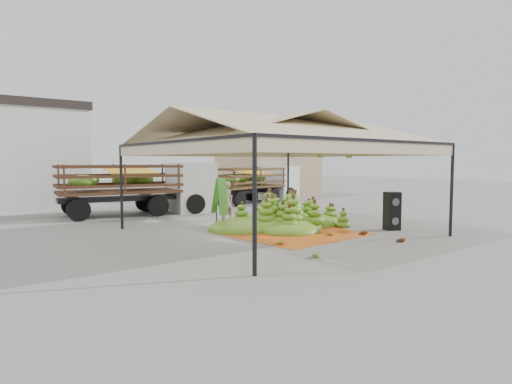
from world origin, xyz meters
TOP-DOWN VIEW (x-y plane):
  - ground at (0.00, 0.00)m, footprint 90.00×90.00m
  - canopy_tent at (0.00, 0.00)m, footprint 8.10×8.10m
  - building_tan at (10.00, 13.00)m, footprint 6.30×5.30m
  - tarp_left at (0.28, -0.50)m, footprint 4.33×4.16m
  - tarp_right at (1.03, 0.91)m, footprint 5.39×5.47m
  - banana_heap at (0.84, 0.83)m, footprint 6.02×5.16m
  - hand_yellow_a at (0.87, -1.56)m, footprint 0.40×0.33m
  - hand_yellow_b at (-1.45, -1.78)m, footprint 0.53×0.50m
  - hand_red_a at (1.75, -3.64)m, footprint 0.44×0.37m
  - hand_red_b at (1.88, -2.15)m, footprint 0.49×0.47m
  - hand_green at (-1.79, -3.51)m, footprint 0.61×0.60m
  - hanging_bunches at (2.14, -0.65)m, footprint 1.74×0.24m
  - speaker_stack at (3.59, -2.05)m, footprint 0.62×0.58m
  - banana_leaves at (-1.38, 1.87)m, footprint 0.96×1.36m
  - vendor at (0.21, 3.51)m, footprint 0.63×0.45m
  - truck_left at (-1.61, 7.62)m, footprint 7.15×3.22m
  - truck_right at (6.19, 9.16)m, footprint 6.52×3.40m

SIDE VIEW (x-z plane):
  - ground at x=0.00m, z-range 0.00..0.00m
  - banana_leaves at x=-1.38m, z-range -1.85..1.85m
  - tarp_left at x=0.28m, z-range 0.00..0.01m
  - tarp_right at x=1.03m, z-range 0.00..0.01m
  - hand_red_b at x=1.88m, z-range 0.00..0.17m
  - hand_yellow_a at x=0.87m, z-range 0.00..0.18m
  - hand_red_a at x=1.75m, z-range 0.00..0.18m
  - hand_yellow_b at x=-1.45m, z-range 0.00..0.19m
  - hand_green at x=-1.79m, z-range 0.00..0.21m
  - banana_heap at x=0.84m, z-range 0.00..1.18m
  - speaker_stack at x=3.59m, z-range 0.00..1.36m
  - vendor at x=0.21m, z-range 0.00..1.62m
  - truck_right at x=6.19m, z-range 0.25..2.38m
  - truck_left at x=-1.61m, z-range 0.28..2.65m
  - building_tan at x=10.00m, z-range 0.02..4.12m
  - hanging_bunches at x=2.14m, z-range 2.52..2.72m
  - canopy_tent at x=0.00m, z-range 1.30..5.30m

